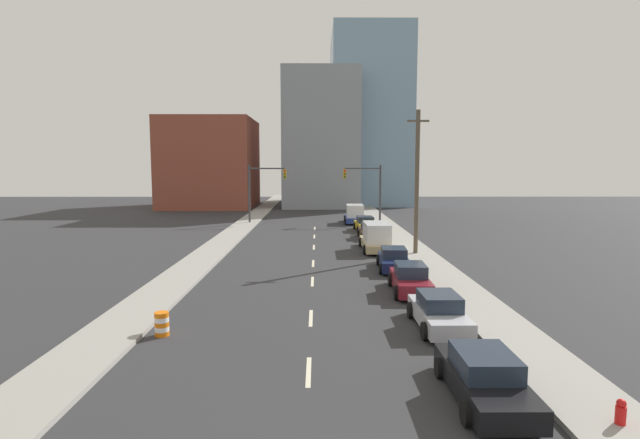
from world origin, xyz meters
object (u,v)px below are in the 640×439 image
sedan_black (484,378)px  traffic_signal_right (370,186)px  box_truck_tan (376,237)px  box_truck_blue (355,214)px  sedan_silver (439,312)px  utility_pole_right_mid (417,182)px  sedan_navy (394,260)px  sedan_yellow (365,224)px  fire_hydrant (621,415)px  traffic_barrel (162,324)px  traffic_signal_left (259,186)px  sedan_brown (370,231)px  sedan_maroon (410,279)px

sedan_black → traffic_signal_right: bearing=88.6°
box_truck_tan → box_truck_blue: 18.84m
sedan_black → sedan_silver: 6.29m
traffic_signal_right → utility_pole_right_mid: 20.43m
sedan_navy → sedan_yellow: bearing=93.3°
fire_hydrant → sedan_black: sedan_black is taller
traffic_signal_right → sedan_black: size_ratio=1.43×
sedan_silver → box_truck_tan: (-0.36, 18.89, 0.37)m
traffic_signal_right → sedan_yellow: traffic_signal_right is taller
sedan_black → sedan_silver: bearing=88.2°
traffic_barrel → box_truck_tan: size_ratio=0.16×
fire_hydrant → sedan_black: 3.38m
traffic_signal_left → sedan_black: size_ratio=1.43×
sedan_brown → traffic_barrel: bearing=-113.3°
sedan_silver → sedan_yellow: size_ratio=0.96×
fire_hydrant → box_truck_tan: (-3.02, 26.90, 0.63)m
fire_hydrant → traffic_barrel: bearing=152.6°
sedan_black → sedan_maroon: bearing=89.6°
sedan_black → sedan_yellow: 37.19m
traffic_barrel → sedan_silver: size_ratio=0.21×
sedan_black → sedan_brown: (0.11, 31.93, 0.00)m
traffic_signal_right → box_truck_tan: 18.65m
traffic_barrel → sedan_maroon: (11.05, 6.67, 0.23)m
fire_hydrant → sedan_yellow: size_ratio=0.18×
utility_pole_right_mid → fire_hydrant: 25.36m
traffic_signal_left → box_truck_tan: 21.76m
utility_pole_right_mid → traffic_barrel: (-13.50, -17.69, -5.01)m
traffic_signal_left → traffic_signal_right: bearing=0.0°
box_truck_blue → traffic_signal_right: bearing=-16.0°
sedan_silver → sedan_navy: size_ratio=0.98×
traffic_signal_left → utility_pole_right_mid: (13.99, -20.36, 1.13)m
fire_hydrant → box_truck_blue: box_truck_blue is taller
sedan_yellow → sedan_brown: bearing=-92.9°
traffic_signal_right → sedan_brown: size_ratio=1.53×
traffic_signal_right → box_truck_tan: bearing=-94.4°
utility_pole_right_mid → sedan_brown: (-2.46, 8.81, -4.84)m
fire_hydrant → sedan_yellow: bearing=94.1°
sedan_brown → sedan_navy: bearing=-90.6°
traffic_barrel → box_truck_blue: size_ratio=0.17×
box_truck_tan → sedan_yellow: (0.26, 12.02, -0.37)m
fire_hydrant → sedan_yellow: 39.02m
sedan_brown → sedan_silver: bearing=-90.5°
sedan_silver → box_truck_blue: size_ratio=0.83×
utility_pole_right_mid → sedan_black: 23.76m
sedan_navy → sedan_brown: size_ratio=1.04×
traffic_signal_left → box_truck_tan: traffic_signal_left is taller
box_truck_tan → sedan_yellow: 12.02m
sedan_black → box_truck_tan: box_truck_tan is taller
sedan_silver → box_truck_blue: bearing=90.3°
traffic_signal_right → sedan_black: 43.65m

